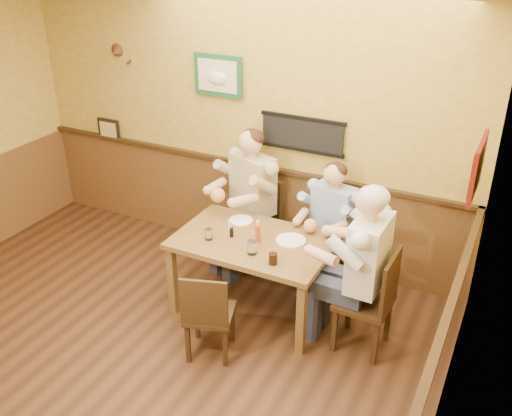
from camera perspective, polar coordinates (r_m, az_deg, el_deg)
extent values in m
plane|color=black|center=(4.92, -16.03, -16.76)|extent=(5.00, 5.00, 0.00)
cube|color=silver|center=(3.68, -21.73, 17.05)|extent=(5.00, 5.00, 0.02)
cube|color=gold|center=(5.96, -1.79, 8.10)|extent=(5.00, 0.02, 2.80)
cube|color=gold|center=(3.12, 17.85, -12.49)|extent=(0.02, 5.00, 2.80)
cube|color=brown|center=(6.29, -1.76, 0.26)|extent=(5.00, 0.02, 1.00)
cube|color=black|center=(5.61, 4.65, 7.37)|extent=(0.88, 0.03, 0.34)
cube|color=#1C512D|center=(5.87, -3.82, 13.07)|extent=(0.54, 0.03, 0.42)
cube|color=black|center=(6.95, -14.49, 7.58)|extent=(0.30, 0.03, 0.26)
cube|color=maroon|center=(3.77, 21.31, 3.76)|extent=(0.03, 0.48, 0.36)
cube|color=brown|center=(5.14, -0.25, -3.39)|extent=(1.40, 0.90, 0.05)
cube|color=brown|center=(5.34, -8.35, -7.18)|extent=(0.07, 0.07, 0.70)
cube|color=brown|center=(4.84, 4.54, -11.03)|extent=(0.07, 0.07, 0.70)
cube|color=brown|center=(5.89, -4.10, -3.43)|extent=(0.07, 0.07, 0.70)
cube|color=brown|center=(5.44, 7.70, -6.45)|extent=(0.07, 0.07, 0.70)
cylinder|color=silver|center=(5.12, -4.76, -2.63)|extent=(0.08, 0.08, 0.10)
cylinder|color=white|center=(4.88, -0.41, -3.98)|extent=(0.09, 0.09, 0.12)
cylinder|color=black|center=(4.75, 1.72, -5.10)|extent=(0.08, 0.08, 0.10)
cylinder|color=#B73813|center=(5.04, 0.19, -2.47)|extent=(0.05, 0.05, 0.19)
cylinder|color=silver|center=(5.28, -2.62, -1.74)|extent=(0.04, 0.04, 0.08)
cylinder|color=black|center=(5.15, -2.46, -2.46)|extent=(0.05, 0.05, 0.09)
cylinder|color=white|center=(5.43, -1.52, -1.24)|extent=(0.30, 0.30, 0.02)
cylinder|color=silver|center=(5.10, 3.50, -3.26)|extent=(0.32, 0.32, 0.02)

